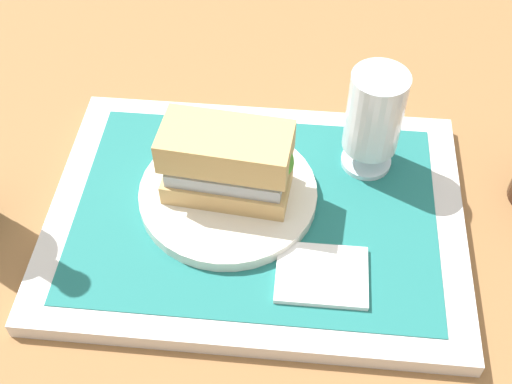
% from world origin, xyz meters
% --- Properties ---
extents(ground_plane, '(3.00, 3.00, 0.00)m').
position_xyz_m(ground_plane, '(0.00, 0.00, 0.00)').
color(ground_plane, olive).
extents(tray, '(0.44, 0.32, 0.02)m').
position_xyz_m(tray, '(0.00, 0.00, 0.01)').
color(tray, silver).
rests_on(tray, ground_plane).
extents(placemat, '(0.38, 0.27, 0.00)m').
position_xyz_m(placemat, '(0.00, 0.00, 0.02)').
color(placemat, '#1E6B66').
rests_on(placemat, tray).
extents(plate, '(0.19, 0.19, 0.01)m').
position_xyz_m(plate, '(-0.03, 0.01, 0.03)').
color(plate, silver).
rests_on(plate, placemat).
extents(sandwich, '(0.14, 0.08, 0.08)m').
position_xyz_m(sandwich, '(-0.03, 0.01, 0.08)').
color(sandwich, tan).
rests_on(sandwich, plate).
extents(beer_glass, '(0.06, 0.06, 0.12)m').
position_xyz_m(beer_glass, '(0.12, 0.08, 0.09)').
color(beer_glass, silver).
rests_on(beer_glass, placemat).
extents(napkin_folded, '(0.09, 0.07, 0.01)m').
position_xyz_m(napkin_folded, '(0.07, -0.08, 0.02)').
color(napkin_folded, white).
rests_on(napkin_folded, placemat).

